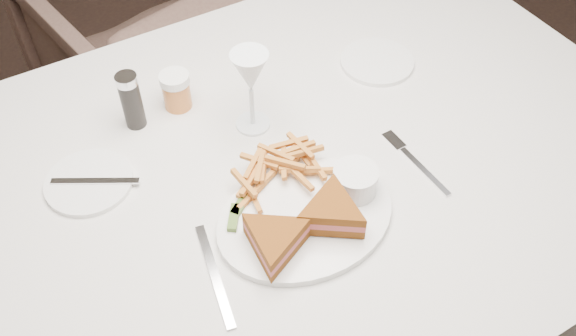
% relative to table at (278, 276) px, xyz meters
% --- Properties ---
extents(table, '(1.57, 1.07, 0.75)m').
position_rel_table_xyz_m(table, '(0.00, 0.00, 0.00)').
color(table, silver).
rests_on(table, ground).
extents(chair_far, '(0.81, 0.78, 0.72)m').
position_rel_table_xyz_m(chair_far, '(0.09, 0.97, -0.02)').
color(chair_far, '#503A31').
rests_on(chair_far, ground).
extents(table_setting, '(0.81, 0.58, 0.18)m').
position_rel_table_xyz_m(table_setting, '(-0.02, -0.04, 0.41)').
color(table_setting, white).
rests_on(table_setting, table).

